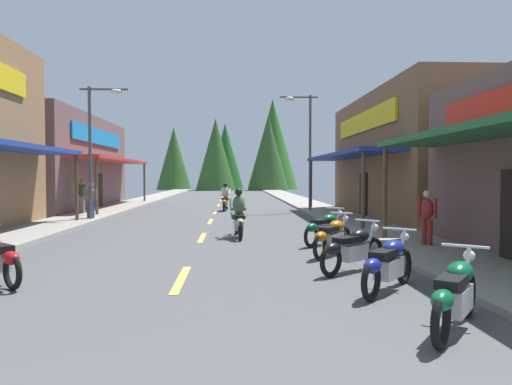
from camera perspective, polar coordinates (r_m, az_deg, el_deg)
name	(u,v)px	position (r m, az deg, el deg)	size (l,w,h in m)	color
ground	(215,213)	(25.47, -4.95, -2.51)	(9.46, 79.22, 0.10)	#4C4C4F
sidewalk_left	(103,212)	(26.37, -17.94, -2.20)	(2.39, 79.22, 0.12)	gray
sidewalk_right	(325,211)	(25.92, 8.26, -2.20)	(2.39, 79.22, 0.12)	gray
centerline_dashes	(218,207)	(29.41, -4.65, -1.79)	(0.16, 56.91, 0.01)	#E0C64C
storefront_left_far	(39,163)	(31.17, -24.61, 3.28)	(8.84, 13.88, 5.48)	brown
storefront_right_far	(438,156)	(23.96, 21.01, 4.07)	(8.85, 12.81, 5.74)	brown
streetlamp_left	(97,133)	(21.46, -18.55, 6.78)	(2.03, 0.30, 5.75)	#474C51
streetlamp_right	(305,136)	(25.82, 5.88, 6.73)	(2.03, 0.30, 6.29)	#474C51
motorcycle_parked_right_0	(456,293)	(6.56, 22.88, -11.12)	(1.39, 1.76, 1.04)	black
motorcycle_parked_right_1	(388,263)	(8.36, 15.61, -8.21)	(1.43, 1.72, 1.04)	black
motorcycle_parked_right_2	(353,248)	(9.90, 11.56, -6.58)	(1.68, 1.48, 1.04)	black
motorcycle_parked_right_3	(333,236)	(11.77, 9.21, -5.19)	(1.33, 1.80, 1.04)	black
motorcycle_parked_right_4	(325,228)	(13.62, 8.33, -4.21)	(1.53, 1.64, 1.04)	black
rider_cruising_lead	(238,217)	(15.04, -2.14, -2.96)	(0.60, 2.14, 1.57)	black
rider_cruising_trailing	(225,199)	(26.48, -3.69, -0.80)	(0.61, 2.14, 1.57)	black
pedestrian_by_shop	(91,198)	(21.87, -19.28, -0.67)	(0.57, 0.26, 1.68)	#333F8C
pedestrian_waiting	(82,194)	(24.97, -20.15, -0.18)	(0.47, 0.43, 1.80)	#B2A599
pedestrian_strolling	(427,215)	(13.40, 19.89, -2.59)	(0.41, 0.50, 1.59)	maroon
treeline_backdrop	(244,151)	(66.86, -1.43, 5.02)	(20.06, 11.48, 13.03)	#2C5023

